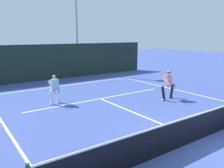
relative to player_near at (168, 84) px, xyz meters
name	(u,v)px	position (x,y,z in m)	size (l,w,h in m)	color
ground_plane	(199,139)	(-3.10, -4.22, -0.91)	(80.00, 80.00, 0.00)	#3B4E98
court_line_baseline_far	(68,85)	(-3.10, 6.80, -0.91)	(10.75, 0.10, 0.01)	white
court_line_service	(100,99)	(-3.10, 2.31, -0.91)	(8.76, 0.10, 0.01)	white
court_line_centre	(139,114)	(-3.10, -1.02, -0.91)	(0.10, 6.40, 0.01)	white
tennis_net	(200,126)	(-3.10, -4.22, -0.40)	(11.77, 0.09, 1.06)	#1E4723
player_near	(168,84)	(0.00, 0.00, 0.00)	(1.15, 0.91, 1.66)	black
player_far	(55,88)	(-5.60, 2.82, -0.06)	(0.70, 0.87, 1.56)	silver
tennis_ball	(133,82)	(1.43, 4.75, -0.88)	(0.07, 0.07, 0.07)	#D1E033
back_fence_windscreen	(52,62)	(-3.10, 9.75, 0.54)	(18.54, 0.12, 2.90)	#1D2C25
light_pole	(76,17)	(-0.05, 11.11, 4.33)	(0.55, 0.44, 8.72)	#9EA39E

